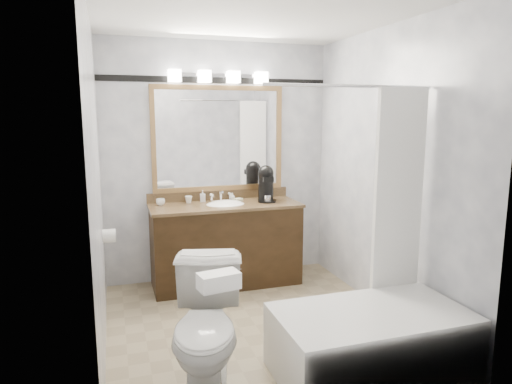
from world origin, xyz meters
The scene contains 15 objects.
room centered at (0.00, 0.00, 1.25)m, with size 2.42×2.62×2.52m.
vanity centered at (0.00, 1.02, 0.44)m, with size 1.53×0.58×0.97m.
mirror centered at (0.00, 1.28, 1.50)m, with size 1.40×0.04×1.10m.
vanity_light_bar centered at (0.00, 1.23, 2.13)m, with size 1.02×0.14×0.12m.
accent_stripe centered at (0.00, 1.29, 2.10)m, with size 2.40×0.01×0.06m, color black.
bathtub centered at (0.55, -0.90, 0.28)m, with size 1.30×0.75×1.96m.
tp_roll centered at (-1.14, 0.66, 0.70)m, with size 0.12×0.12×0.11m, color white.
toilet centered at (-0.57, -0.76, 0.41)m, with size 0.46×0.80×0.82m, color white.
tissue_box centered at (-0.57, -1.12, 0.86)m, with size 0.22×0.12×0.09m, color white.
coffee_maker centered at (0.45, 1.05, 1.04)m, with size 0.20×0.25×0.38m.
cup_left centered at (-0.64, 1.15, 0.88)m, with size 0.09×0.09×0.07m, color white.
cup_right centered at (-0.35, 1.19, 0.89)m, with size 0.08×0.08×0.07m, color white.
soap_bottle_a centered at (-0.19, 1.21, 0.91)m, with size 0.05×0.06×0.12m, color white.
soap_bottle_b centered at (0.12, 1.21, 0.89)m, with size 0.06×0.06×0.08m, color white.
soap_bar centered at (0.17, 1.13, 0.86)m, with size 0.09×0.06×0.03m, color beige.
Camera 1 is at (-1.09, -3.43, 1.76)m, focal length 32.00 mm.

